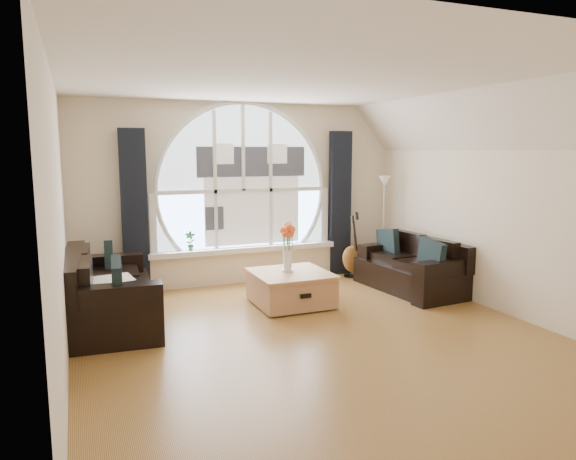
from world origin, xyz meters
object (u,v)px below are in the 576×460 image
object	(u,v)px
sofa_left	(109,290)
potted_plant	(190,241)
coffee_chest	(291,287)
floor_lamp	(383,226)
guitar	(352,245)
vase_flowers	(288,242)
sofa_right	(411,263)

from	to	relation	value
sofa_left	potted_plant	bearing A→B (deg)	50.83
sofa_left	potted_plant	distance (m)	1.81
sofa_left	coffee_chest	world-z (taller)	sofa_left
floor_lamp	guitar	xyz separation A→B (m)	(-0.54, 0.02, -0.27)
floor_lamp	guitar	distance (m)	0.61
vase_flowers	floor_lamp	xyz separation A→B (m)	(2.03, 0.94, -0.02)
sofa_right	floor_lamp	xyz separation A→B (m)	(0.13, 0.96, 0.40)
sofa_right	guitar	size ratio (longest dim) A/B	1.57
sofa_right	guitar	distance (m)	1.07
sofa_right	floor_lamp	size ratio (longest dim) A/B	1.04
sofa_left	guitar	distance (m)	3.82
coffee_chest	vase_flowers	distance (m)	0.59
sofa_right	potted_plant	distance (m)	3.21
sofa_left	coffee_chest	bearing A→B (deg)	2.00
coffee_chest	vase_flowers	xyz separation A→B (m)	(-0.03, 0.05, 0.59)
sofa_left	floor_lamp	world-z (taller)	floor_lamp
sofa_right	coffee_chest	distance (m)	1.88
floor_lamp	guitar	size ratio (longest dim) A/B	1.51
vase_flowers	potted_plant	size ratio (longest dim) A/B	2.46
floor_lamp	coffee_chest	bearing A→B (deg)	-153.74
vase_flowers	guitar	size ratio (longest dim) A/B	0.66
sofa_right	floor_lamp	distance (m)	1.05
coffee_chest	sofa_left	bearing A→B (deg)	178.00
coffee_chest	potted_plant	bearing A→B (deg)	126.22
sofa_left	potted_plant	size ratio (longest dim) A/B	6.72
sofa_right	vase_flowers	xyz separation A→B (m)	(-1.90, 0.02, 0.42)
sofa_left	vase_flowers	distance (m)	2.25
floor_lamp	potted_plant	distance (m)	3.05
sofa_left	sofa_right	bearing A→B (deg)	3.13
sofa_left	floor_lamp	distance (m)	4.36
sofa_right	coffee_chest	bearing A→B (deg)	175.64
vase_flowers	guitar	world-z (taller)	vase_flowers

